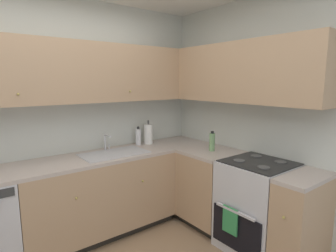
{
  "coord_description": "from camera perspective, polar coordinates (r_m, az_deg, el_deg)",
  "views": [
    {
      "loc": [
        -0.72,
        -1.44,
        1.68
      ],
      "look_at": [
        0.96,
        0.74,
        1.23
      ],
      "focal_mm": 29.52,
      "sensor_mm": 36.0,
      "label": 1
    }
  ],
  "objects": [
    {
      "name": "upper_cabinets_right",
      "position": [
        3.13,
        13.08,
        10.61
      ],
      "size": [
        0.32,
        2.06,
        0.62
      ],
      "color": "tan"
    },
    {
      "name": "soap_bottle",
      "position": [
        3.47,
        -6.16,
        -2.2
      ],
      "size": [
        0.07,
        0.07,
        0.23
      ],
      "color": "silver",
      "rests_on": "countertop_back"
    },
    {
      "name": "paper_towel_roll",
      "position": [
        3.52,
        -4.07,
        -1.63
      ],
      "size": [
        0.11,
        0.11,
        0.31
      ],
      "color": "white",
      "rests_on": "countertop_back"
    },
    {
      "name": "sink",
      "position": [
        3.11,
        -10.99,
        -6.35
      ],
      "size": [
        0.72,
        0.4,
        0.1
      ],
      "color": "#B7B7BC",
      "rests_on": "countertop_back"
    },
    {
      "name": "oven_range",
      "position": [
        3.01,
        17.92,
        -15.29
      ],
      "size": [
        0.68,
        0.62,
        1.04
      ],
      "color": "silver",
      "rests_on": "ground_plane"
    },
    {
      "name": "upper_cabinets_back",
      "position": [
        3.03,
        -18.81,
        10.41
      ],
      "size": [
        2.52,
        0.34,
        0.62
      ],
      "color": "tan"
    },
    {
      "name": "countertop_right",
      "position": [
        3.0,
        13.9,
        -6.61
      ],
      "size": [
        0.6,
        1.51,
        0.03
      ],
      "color": "#B7A89E",
      "rests_on": "lower_cabinets_right"
    },
    {
      "name": "lower_cabinets_back",
      "position": [
        3.21,
        -13.9,
        -13.91
      ],
      "size": [
        1.64,
        0.62,
        0.86
      ],
      "color": "tan",
      "rests_on": "ground_plane"
    },
    {
      "name": "countertop_back",
      "position": [
        3.06,
        -14.24,
        -6.29
      ],
      "size": [
        2.84,
        0.6,
        0.03
      ],
      "primitive_type": "cube",
      "color": "#B7A89E",
      "rests_on": "lower_cabinets_back"
    },
    {
      "name": "wall_back",
      "position": [
        3.16,
        -24.17,
        1.11
      ],
      "size": [
        3.81,
        0.05,
        2.56
      ],
      "primitive_type": "cube",
      "color": "silver",
      "rests_on": "ground_plane"
    },
    {
      "name": "faucet",
      "position": [
        3.26,
        -12.63,
        -2.91
      ],
      "size": [
        0.07,
        0.16,
        0.19
      ],
      "color": "silver",
      "rests_on": "countertop_back"
    },
    {
      "name": "lower_cabinets_right",
      "position": [
        3.15,
        13.61,
        -14.39
      ],
      "size": [
        0.62,
        1.51,
        0.86
      ],
      "color": "tan",
      "rests_on": "ground_plane"
    },
    {
      "name": "wall_right",
      "position": [
        3.0,
        23.23,
        0.78
      ],
      "size": [
        0.05,
        3.27,
        2.56
      ],
      "primitive_type": "cube",
      "color": "silver",
      "rests_on": "ground_plane"
    },
    {
      "name": "oil_bottle",
      "position": [
        3.19,
        9.09,
        -3.23
      ],
      "size": [
        0.06,
        0.06,
        0.23
      ],
      "color": "#729E66",
      "rests_on": "countertop_right"
    }
  ]
}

